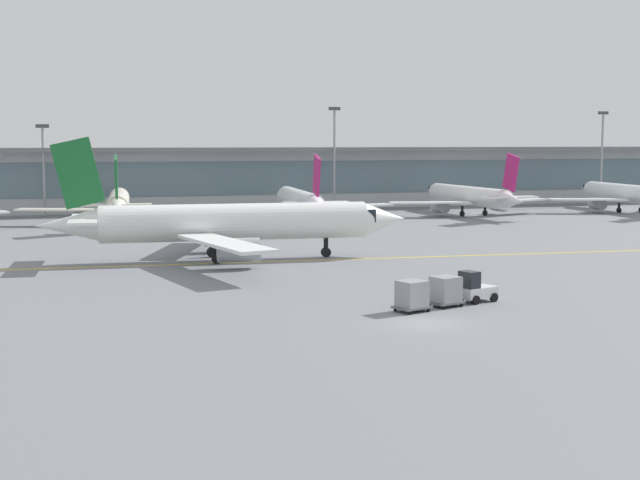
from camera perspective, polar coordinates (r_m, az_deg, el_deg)
name	(u,v)px	position (r m, az deg, el deg)	size (l,w,h in m)	color
ground_plane	(425,323)	(52.01, 6.79, -5.36)	(400.00, 400.00, 0.00)	slate
taxiway_centreline_stripe	(240,263)	(77.40, -5.18, -1.46)	(110.00, 0.36, 0.01)	yellow
terminal_concourse	(197,178)	(137.64, -7.96, 4.00)	(193.80, 11.00, 9.60)	#B2B7BC
gate_airplane_2	(118,203)	(115.58, -12.88, 2.35)	(25.28, 27.26, 9.03)	silver
gate_airplane_3	(300,201)	(116.57, -1.31, 2.54)	(25.28, 27.26, 9.03)	white
gate_airplane_4	(470,196)	(127.94, 9.63, 2.80)	(25.30, 27.25, 9.03)	white
gate_airplane_5	(626,194)	(139.82, 19.14, 2.83)	(25.30, 27.25, 9.03)	white
taxiing_regional_jet	(231,223)	(78.92, -5.79, 1.08)	(33.05, 30.68, 10.95)	white
baggage_tug	(475,289)	(59.07, 9.96, -3.11)	(2.92, 2.30, 2.10)	silver
cargo_dolly_lead	(446,290)	(57.18, 8.11, -3.23)	(2.52, 2.21, 1.94)	#595B60
cargo_dolly_trailing	(412,295)	(55.24, 5.96, -3.54)	(2.52, 2.21, 1.94)	#595B60
apron_light_mast_1	(44,166)	(129.67, -17.41, 4.60)	(1.80, 0.36, 12.89)	gray
apron_light_mast_2	(334,154)	(135.01, 0.94, 5.55)	(1.80, 0.36, 15.69)	gray
apron_light_mast_3	(602,154)	(153.60, 17.73, 5.30)	(1.80, 0.36, 15.41)	gray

